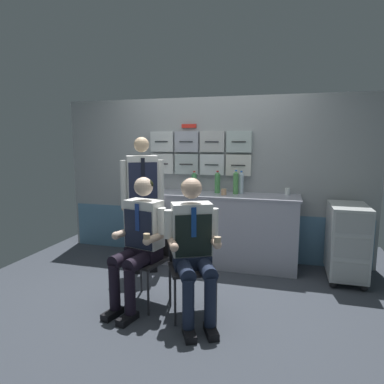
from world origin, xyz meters
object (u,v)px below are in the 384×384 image
at_px(espresso_cup_small, 287,191).
at_px(water_bottle_blue_cap, 194,182).
at_px(crew_member_standing, 143,193).
at_px(service_trolley, 347,240).
at_px(crew_member_right, 193,243).
at_px(crew_member_left, 139,237).
at_px(folding_chair_right, 190,256).
at_px(folding_chair_left, 150,249).

bearing_deg(espresso_cup_small, water_bottle_blue_cap, -178.03).
xyz_separation_m(crew_member_standing, espresso_cup_small, (1.68, 0.62, 0.00)).
distance_m(crew_member_standing, espresso_cup_small, 1.79).
bearing_deg(water_bottle_blue_cap, service_trolley, -7.77).
distance_m(crew_member_right, water_bottle_blue_cap, 1.62).
height_order(crew_member_left, espresso_cup_small, crew_member_left).
xyz_separation_m(water_bottle_blue_cap, espresso_cup_small, (1.20, 0.04, -0.08)).
distance_m(crew_member_right, espresso_cup_small, 1.78).
bearing_deg(folding_chair_right, crew_member_left, -171.39).
distance_m(service_trolley, water_bottle_blue_cap, 1.97).
relative_size(crew_member_left, water_bottle_blue_cap, 4.57).
distance_m(service_trolley, espresso_cup_small, 0.88).
bearing_deg(folding_chair_left, folding_chair_right, -10.92).
bearing_deg(crew_member_left, crew_member_standing, 111.60).
bearing_deg(folding_chair_left, water_bottle_blue_cap, 85.52).
distance_m(crew_member_right, crew_member_standing, 1.33).
relative_size(folding_chair_right, crew_member_standing, 0.52).
bearing_deg(water_bottle_blue_cap, crew_member_standing, -129.91).
bearing_deg(crew_member_right, folding_chair_right, 116.31).
distance_m(folding_chair_left, espresso_cup_small, 1.92).
distance_m(folding_chair_left, crew_member_right, 0.59).
distance_m(service_trolley, crew_member_left, 2.35).
relative_size(crew_member_standing, espresso_cup_small, 19.38).
relative_size(folding_chair_right, water_bottle_blue_cap, 3.11).
xyz_separation_m(crew_member_standing, water_bottle_blue_cap, (0.49, 0.58, 0.09)).
xyz_separation_m(crew_member_left, espresso_cup_small, (1.34, 1.50, 0.27)).
height_order(crew_member_left, water_bottle_blue_cap, crew_member_left).
relative_size(folding_chair_right, espresso_cup_small, 10.11).
distance_m(folding_chair_right, espresso_cup_small, 1.72).
bearing_deg(crew_member_left, folding_chair_right, 8.61).
height_order(folding_chair_left, crew_member_right, crew_member_right).
bearing_deg(water_bottle_blue_cap, espresso_cup_small, 1.97).
xyz_separation_m(service_trolley, espresso_cup_small, (-0.67, 0.30, 0.49)).
relative_size(service_trolley, crew_member_left, 0.70).
bearing_deg(crew_member_right, espresso_cup_small, 63.46).
height_order(crew_member_right, water_bottle_blue_cap, crew_member_right).
height_order(folding_chair_right, water_bottle_blue_cap, water_bottle_blue_cap).
distance_m(crew_member_left, crew_member_right, 0.56).
bearing_deg(espresso_cup_small, service_trolley, -23.82).
bearing_deg(service_trolley, crew_member_standing, -172.09).
bearing_deg(espresso_cup_small, crew_member_left, -131.71).
xyz_separation_m(service_trolley, crew_member_right, (-1.45, -1.27, 0.23)).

